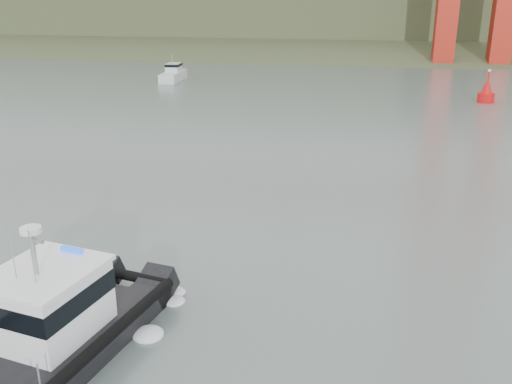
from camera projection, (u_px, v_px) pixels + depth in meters
ground at (177, 323)px, 20.02m from camera, size 400.00×400.00×0.00m
headlands at (338, 6)px, 133.89m from camera, size 500.00×105.36×27.12m
patrol_boat at (44, 329)px, 17.57m from camera, size 5.46×10.32×4.76m
motorboat at (173, 74)px, 72.03m from camera, size 2.17×6.11×3.34m
nav_buoy at (486, 93)px, 58.28m from camera, size 1.71×1.71×3.57m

